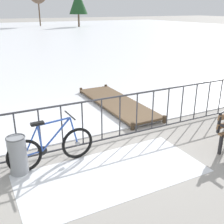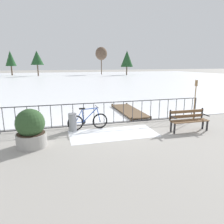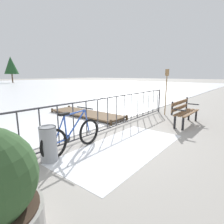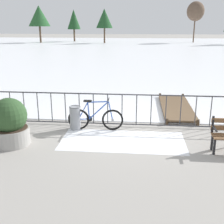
# 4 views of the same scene
# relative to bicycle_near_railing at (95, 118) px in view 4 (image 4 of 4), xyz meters

# --- Properties ---
(ground_plane) EXTENTS (160.00, 160.00, 0.00)m
(ground_plane) POSITION_rel_bicycle_near_railing_xyz_m (1.02, 0.38, -0.37)
(ground_plane) COLOR #9E9991
(frozen_pond) EXTENTS (80.00, 56.00, 0.03)m
(frozen_pond) POSITION_rel_bicycle_near_railing_xyz_m (1.02, 28.78, -0.35)
(frozen_pond) COLOR white
(frozen_pond) RESTS_ON ground
(snow_patch) EXTENTS (3.46, 1.63, 0.01)m
(snow_patch) POSITION_rel_bicycle_near_railing_xyz_m (0.89, -0.82, -0.36)
(snow_patch) COLOR white
(snow_patch) RESTS_ON ground
(railing_fence) EXTENTS (9.06, 0.06, 1.07)m
(railing_fence) POSITION_rel_bicycle_near_railing_xyz_m (1.02, 0.38, 0.19)
(railing_fence) COLOR #38383D
(railing_fence) RESTS_ON ground
(bicycle_near_railing) EXTENTS (1.71, 0.52, 0.97)m
(bicycle_near_railing) POSITION_rel_bicycle_near_railing_xyz_m (0.00, 0.00, 0.00)
(bicycle_near_railing) COLOR black
(bicycle_near_railing) RESTS_ON ground
(planter_with_shrub) EXTENTS (0.99, 0.99, 1.29)m
(planter_with_shrub) POSITION_rel_bicycle_near_railing_xyz_m (-2.11, -1.32, 0.25)
(planter_with_shrub) COLOR #9E9B96
(planter_with_shrub) RESTS_ON ground
(trash_bin) EXTENTS (0.35, 0.35, 0.73)m
(trash_bin) POSITION_rel_bicycle_near_railing_xyz_m (-0.63, 0.01, 0.00)
(trash_bin) COLOR gray
(trash_bin) RESTS_ON ground
(wooden_dock) EXTENTS (1.10, 3.63, 0.20)m
(wooden_dock) POSITION_rel_bicycle_near_railing_xyz_m (2.73, 2.45, -0.25)
(wooden_dock) COLOR brown
(wooden_dock) RESTS_ON ground
(tree_far_west) EXTENTS (3.56, 3.56, 5.94)m
(tree_far_west) POSITION_rel_bicycle_near_railing_xyz_m (-15.32, 40.25, 3.90)
(tree_far_west) COLOR brown
(tree_far_west) RESTS_ON ground
(tree_centre) EXTENTS (2.31, 2.31, 5.44)m
(tree_centre) POSITION_rel_bicycle_near_railing_xyz_m (-10.40, 44.06, 3.38)
(tree_centre) COLOR brown
(tree_centre) RESTS_ON ground
(tree_east_mid) EXTENTS (2.84, 2.84, 6.57)m
(tree_east_mid) POSITION_rel_bicycle_near_railing_xyz_m (10.25, 43.01, 4.62)
(tree_east_mid) COLOR brown
(tree_east_mid) RESTS_ON ground
(tree_far_east) EXTENTS (2.67, 2.67, 5.35)m
(tree_far_east) POSITION_rel_bicycle_near_railing_xyz_m (-4.48, 39.85, 3.48)
(tree_far_east) COLOR brown
(tree_far_east) RESTS_ON ground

